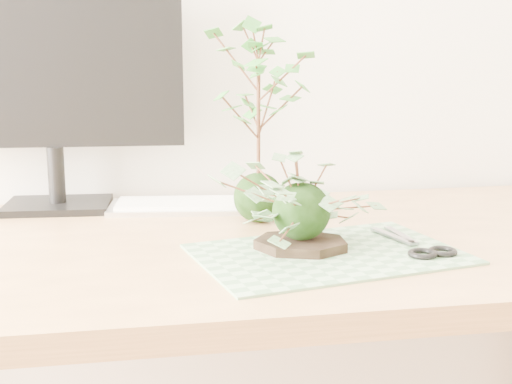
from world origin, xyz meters
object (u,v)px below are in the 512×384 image
ivy_kokedama (302,184)px  monitor (51,78)px  desk (274,288)px  keyboard (220,205)px  maple_kokedama (258,75)px

ivy_kokedama → monitor: monitor is taller
desk → keyboard: size_ratio=3.57×
maple_kokedama → keyboard: size_ratio=0.85×
desk → monitor: monitor is taller
monitor → ivy_kokedama: bearing=-39.2°
monitor → keyboard: bearing=-7.7°
keyboard → desk: bearing=-67.6°
maple_kokedama → ivy_kokedama: bearing=-80.9°
keyboard → maple_kokedama: bearing=-56.7°
ivy_kokedama → keyboard: ivy_kokedama is taller
desk → ivy_kokedama: ivy_kokedama is taller
maple_kokedama → keyboard: (-0.06, 0.12, -0.26)m
maple_kokedama → monitor: 0.42m
desk → maple_kokedama: maple_kokedama is taller
maple_kokedama → keyboard: maple_kokedama is taller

